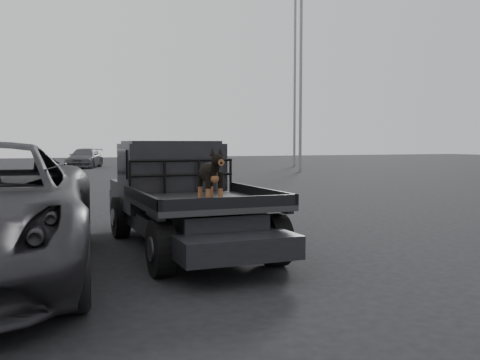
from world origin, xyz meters
name	(u,v)px	position (x,y,z in m)	size (l,w,h in m)	color
ground	(287,276)	(0.00, 0.00, 0.00)	(120.00, 120.00, 0.00)	black
flatbed_ute	(186,221)	(-0.72, 2.30, 0.46)	(2.00, 5.40, 0.92)	black
ute_cab	(171,165)	(-0.72, 3.25, 1.36)	(1.72, 1.30, 0.88)	black
headache_rack	(182,177)	(-0.72, 2.50, 1.20)	(1.80, 0.08, 0.55)	black
dog	(210,177)	(-0.81, 0.78, 1.29)	(0.32, 0.60, 0.74)	black
distant_car_b	(85,158)	(0.78, 33.12, 0.68)	(1.90, 4.68, 1.36)	#4B4B50
floodlight_mid	(301,58)	(12.40, 22.59, 6.89)	(1.08, 0.28, 12.59)	slate
floodlight_far	(295,47)	(15.36, 28.97, 8.74)	(1.08, 0.28, 16.26)	slate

